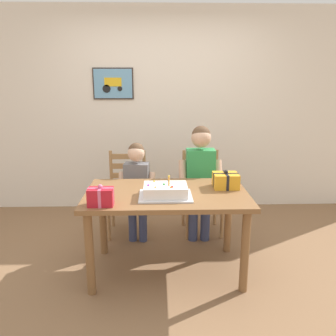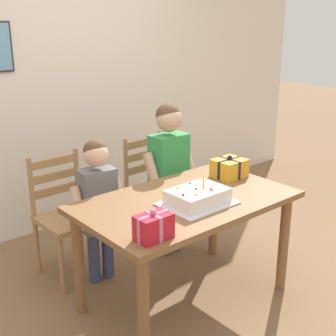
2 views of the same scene
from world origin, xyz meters
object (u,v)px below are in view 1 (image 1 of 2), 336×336
(chair_left, at_px, (127,193))
(gift_box_beside_cake, at_px, (226,180))
(chair_right, at_px, (202,192))
(gift_box_red_large, at_px, (101,197))
(child_younger, at_px, (137,183))
(child_older, at_px, (200,173))
(birthday_cake, at_px, (165,191))
(dining_table, at_px, (167,204))

(chair_left, bearing_deg, gift_box_beside_cake, -37.40)
(chair_right, bearing_deg, gift_box_red_large, -129.00)
(gift_box_red_large, xyz_separation_m, gift_box_beside_cake, (1.06, 0.43, -0.00))
(chair_left, relative_size, child_younger, 0.85)
(chair_right, xyz_separation_m, child_older, (-0.05, -0.25, 0.29))
(gift_box_beside_cake, height_order, chair_left, chair_left)
(chair_right, relative_size, child_older, 0.74)
(birthday_cake, bearing_deg, gift_box_beside_cake, 23.14)
(chair_right, bearing_deg, chair_left, 180.00)
(gift_box_red_large, height_order, chair_left, gift_box_red_large)
(chair_right, height_order, child_older, child_older)
(gift_box_beside_cake, xyz_separation_m, chair_left, (-0.96, 0.73, -0.35))
(chair_left, relative_size, chair_right, 1.00)
(gift_box_beside_cake, relative_size, chair_left, 0.25)
(child_older, bearing_deg, birthday_cake, -117.87)
(gift_box_beside_cake, xyz_separation_m, chair_right, (-0.12, 0.73, -0.35))
(child_older, bearing_deg, dining_table, -121.35)
(gift_box_beside_cake, bearing_deg, gift_box_red_large, -158.00)
(dining_table, xyz_separation_m, child_younger, (-0.30, 0.60, 0.01))
(dining_table, distance_m, gift_box_red_large, 0.63)
(gift_box_beside_cake, relative_size, chair_right, 0.25)
(dining_table, distance_m, chair_right, 0.97)
(birthday_cake, height_order, child_older, child_older)
(gift_box_beside_cake, bearing_deg, child_younger, 149.90)
(gift_box_red_large, bearing_deg, dining_table, 30.69)
(birthday_cake, distance_m, chair_right, 1.11)
(birthday_cake, height_order, gift_box_beside_cake, birthday_cake)
(birthday_cake, bearing_deg, chair_left, 112.90)
(birthday_cake, xyz_separation_m, chair_right, (0.43, 0.97, -0.33))
(dining_table, xyz_separation_m, child_older, (0.37, 0.60, 0.11))
(chair_left, bearing_deg, dining_table, -63.63)
(birthday_cake, relative_size, child_younger, 0.41)
(gift_box_red_large, xyz_separation_m, chair_left, (0.10, 1.16, -0.36))
(dining_table, relative_size, chair_left, 1.53)
(dining_table, distance_m, birthday_cake, 0.19)
(child_younger, bearing_deg, chair_right, 19.22)
(gift_box_beside_cake, height_order, chair_right, chair_right)
(child_older, xyz_separation_m, child_younger, (-0.66, 0.00, -0.11))
(dining_table, height_order, chair_left, chair_left)
(dining_table, relative_size, child_younger, 1.30)
(birthday_cake, bearing_deg, gift_box_red_large, -159.26)
(chair_right, distance_m, child_older, 0.39)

